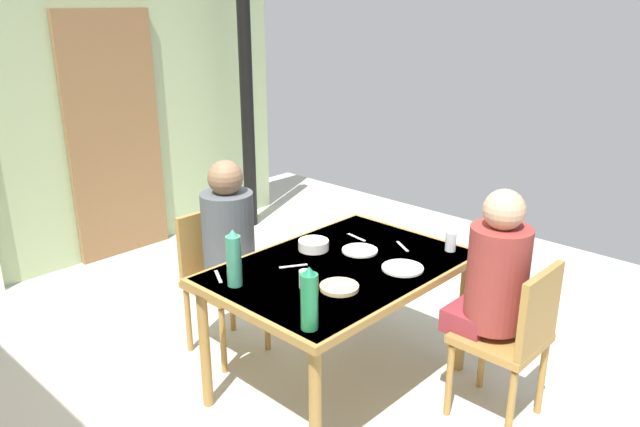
{
  "coord_description": "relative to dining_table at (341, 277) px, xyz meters",
  "views": [
    {
      "loc": [
        -1.88,
        -2.15,
        2.05
      ],
      "look_at": [
        0.33,
        -0.07,
        0.99
      ],
      "focal_mm": 34.32,
      "sensor_mm": 36.0,
      "label": 1
    }
  ],
  "objects": [
    {
      "name": "chair_far_diner",
      "position": [
        -0.19,
        0.82,
        -0.17
      ],
      "size": [
        0.4,
        0.4,
        0.87
      ],
      "rotation": [
        0.0,
        0.0,
        3.14
      ],
      "color": "#A4783B",
      "rests_on": "ground_plane"
    },
    {
      "name": "cutlery_fork_far",
      "position": [
        -0.53,
        0.35,
        0.07
      ],
      "size": [
        0.08,
        0.14,
        0.0
      ],
      "primitive_type": "cube",
      "rotation": [
        0.0,
        0.0,
        4.23
      ],
      "color": "silver",
      "rests_on": "dining_table"
    },
    {
      "name": "drinking_glass_by_far_diner",
      "position": [
        -0.32,
        -0.05,
        0.12
      ],
      "size": [
        0.06,
        0.06,
        0.09
      ],
      "primitive_type": "cylinder",
      "color": "silver",
      "rests_on": "dining_table"
    },
    {
      "name": "person_near_diner",
      "position": [
        0.37,
        -0.68,
        0.11
      ],
      "size": [
        0.3,
        0.37,
        0.77
      ],
      "color": "maroon",
      "rests_on": "ground_plane"
    },
    {
      "name": "dinner_plate_near_left",
      "position": [
        0.18,
        -0.27,
        0.08
      ],
      "size": [
        0.22,
        0.22,
        0.01
      ],
      "primitive_type": "cylinder",
      "color": "white",
      "rests_on": "dining_table"
    },
    {
      "name": "ground_plane",
      "position": [
        -0.33,
        0.22,
        -0.67
      ],
      "size": [
        6.53,
        6.53,
        0.0
      ],
      "primitive_type": "plane",
      "color": "beige"
    },
    {
      "name": "stove_pipe_column",
      "position": [
        1.39,
        2.38,
        0.65
      ],
      "size": [
        0.12,
        0.12,
        2.65
      ],
      "primitive_type": "cylinder",
      "color": "black",
      "rests_on": "ground_plane"
    },
    {
      "name": "cutlery_knife_far",
      "position": [
        0.36,
        0.19,
        0.07
      ],
      "size": [
        0.04,
        0.15,
        0.0
      ],
      "primitive_type": "cube",
      "rotation": [
        0.0,
        0.0,
        4.55
      ],
      "color": "silver",
      "rests_on": "dining_table"
    },
    {
      "name": "wall_back",
      "position": [
        -0.33,
        2.73,
        0.65
      ],
      "size": [
        4.46,
        0.1,
        2.65
      ],
      "primitive_type": "cube",
      "color": "#9FB282",
      "rests_on": "ground_plane"
    },
    {
      "name": "dinner_plate_near_right",
      "position": [
        0.21,
        0.04,
        0.08
      ],
      "size": [
        0.2,
        0.2,
        0.01
      ],
      "primitive_type": "cylinder",
      "color": "white",
      "rests_on": "dining_table"
    },
    {
      "name": "water_bottle_green_near",
      "position": [
        -0.53,
        0.21,
        0.21
      ],
      "size": [
        0.07,
        0.07,
        0.29
      ],
      "color": "#398A6E",
      "rests_on": "dining_table"
    },
    {
      "name": "person_far_diner",
      "position": [
        -0.19,
        0.68,
        0.11
      ],
      "size": [
        0.3,
        0.37,
        0.77
      ],
      "rotation": [
        0.0,
        0.0,
        3.14
      ],
      "color": "#44595E",
      "rests_on": "ground_plane"
    },
    {
      "name": "dining_table",
      "position": [
        0.0,
        0.0,
        0.0
      ],
      "size": [
        1.36,
        0.94,
        0.74
      ],
      "color": "#A4783B",
      "rests_on": "ground_plane"
    },
    {
      "name": "drinking_glass_by_near_diner",
      "position": [
        0.56,
        -0.31,
        0.13
      ],
      "size": [
        0.06,
        0.06,
        0.11
      ],
      "primitive_type": "cylinder",
      "color": "silver",
      "rests_on": "dining_table"
    },
    {
      "name": "cutlery_knife_near",
      "position": [
        0.43,
        -0.09,
        0.07
      ],
      "size": [
        0.09,
        0.14,
        0.0
      ],
      "primitive_type": "cube",
      "rotation": [
        0.0,
        0.0,
        1.02
      ],
      "color": "silver",
      "rests_on": "dining_table"
    },
    {
      "name": "water_bottle_green_far",
      "position": [
        -0.58,
        -0.34,
        0.21
      ],
      "size": [
        0.07,
        0.07,
        0.29
      ],
      "color": "#227948",
      "rests_on": "dining_table"
    },
    {
      "name": "cutlery_fork_near",
      "position": [
        -0.18,
        0.17,
        0.07
      ],
      "size": [
        0.14,
        0.09,
        0.0
      ],
      "primitive_type": "cube",
      "rotation": [
        0.0,
        0.0,
        2.61
      ],
      "color": "silver",
      "rests_on": "dining_table"
    },
    {
      "name": "serving_bowl_center",
      "position": [
        0.05,
        0.25,
        0.1
      ],
      "size": [
        0.17,
        0.17,
        0.05
      ],
      "primitive_type": "cylinder",
      "color": "silver",
      "rests_on": "dining_table"
    },
    {
      "name": "door_wooden",
      "position": [
        0.2,
        2.65,
        0.33
      ],
      "size": [
        0.8,
        0.05,
        2.0
      ],
      "primitive_type": "cube",
      "color": "brown",
      "rests_on": "ground_plane"
    },
    {
      "name": "bread_plate_sliced",
      "position": [
        -0.22,
        -0.18,
        0.08
      ],
      "size": [
        0.19,
        0.19,
        0.02
      ],
      "primitive_type": "cylinder",
      "color": "#DBB77A",
      "rests_on": "dining_table"
    },
    {
      "name": "chair_near_diner",
      "position": [
        0.37,
        -0.82,
        -0.17
      ],
      "size": [
        0.4,
        0.4,
        0.87
      ],
      "color": "#A4783B",
      "rests_on": "ground_plane"
    }
  ]
}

